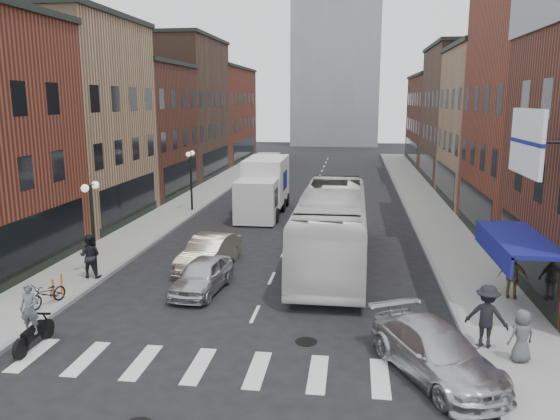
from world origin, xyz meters
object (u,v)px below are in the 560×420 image
object	(u,v)px
curb_car	(436,352)
ped_left_solo	(90,256)
motorcycle_rider	(31,319)
ped_right_a	(487,316)
sedan_left_far	(209,253)
bike_rack	(57,287)
billboard_sign	(529,144)
ped_right_b	(513,276)
streetlamp_near	(92,211)
sedan_left_near	(202,275)
parked_bicycle	(48,294)
transit_bus	(332,227)
streetlamp_far	(191,169)
ped_right_c	(522,336)
box_truck	(264,187)

from	to	relation	value
curb_car	ped_left_solo	world-z (taller)	ped_left_solo
motorcycle_rider	ped_right_a	distance (m)	13.70
sedan_left_far	bike_rack	bearing A→B (deg)	-126.68
billboard_sign	ped_right_b	distance (m)	5.96
billboard_sign	streetlamp_near	world-z (taller)	billboard_sign
billboard_sign	curb_car	world-z (taller)	billboard_sign
sedan_left_near	billboard_sign	bearing A→B (deg)	-6.76
billboard_sign	sedan_left_far	xyz separation A→B (m)	(-11.58, 5.50, -5.40)
billboard_sign	sedan_left_far	world-z (taller)	billboard_sign
billboard_sign	parked_bicycle	distance (m)	17.02
sedan_left_near	ped_left_solo	xyz separation A→B (m)	(-5.01, 0.69, 0.40)
curb_car	ped_left_solo	distance (m)	14.63
streetlamp_near	transit_bus	distance (m)	10.47
streetlamp_far	parked_bicycle	xyz separation A→B (m)	(-0.10, -17.54, -2.33)
streetlamp_near	ped_right_a	size ratio (longest dim) A/B	2.13
bike_rack	ped_right_c	distance (m)	16.06
billboard_sign	transit_bus	world-z (taller)	billboard_sign
streetlamp_near	ped_right_b	size ratio (longest dim) A/B	2.39
bike_rack	parked_bicycle	size ratio (longest dim) A/B	0.49
curb_car	ped_right_c	xyz separation A→B (m)	(2.47, 0.93, 0.22)
streetlamp_far	box_truck	world-z (taller)	streetlamp_far
streetlamp_near	streetlamp_far	world-z (taller)	same
box_truck	streetlamp_far	bearing A→B (deg)	-179.37
streetlamp_near	motorcycle_rider	world-z (taller)	streetlamp_near
sedan_left_near	curb_car	size ratio (longest dim) A/B	0.82
curb_car	parked_bicycle	size ratio (longest dim) A/B	2.94
streetlamp_near	bike_rack	world-z (taller)	streetlamp_near
ped_right_a	ped_right_b	bearing A→B (deg)	-93.14
transit_bus	motorcycle_rider	bearing A→B (deg)	-130.45
bike_rack	ped_right_c	size ratio (longest dim) A/B	0.52
sedan_left_near	ped_right_a	bearing A→B (deg)	-15.45
billboard_sign	ped_right_a	bearing A→B (deg)	-130.83
bike_rack	curb_car	world-z (taller)	curb_car
sedan_left_far	curb_car	world-z (taller)	sedan_left_far
motorcycle_rider	transit_bus	distance (m)	13.24
streetlamp_near	sedan_left_near	world-z (taller)	streetlamp_near
bike_rack	curb_car	xyz separation A→B (m)	(13.30, -3.97, 0.15)
sedan_left_far	billboard_sign	bearing A→B (deg)	-17.65
streetlamp_far	sedan_left_near	world-z (taller)	streetlamp_far
motorcycle_rider	parked_bicycle	bearing A→B (deg)	108.20
streetlamp_near	motorcycle_rider	size ratio (longest dim) A/B	1.96
streetlamp_far	transit_bus	distance (m)	14.48
streetlamp_far	parked_bicycle	world-z (taller)	streetlamp_far
sedan_left_near	ped_right_a	size ratio (longest dim) A/B	2.04
ped_right_b	ped_right_c	distance (m)	5.32
ped_right_a	parked_bicycle	bearing A→B (deg)	15.64
bike_rack	ped_right_b	bearing A→B (deg)	7.26
ped_right_b	ped_right_c	size ratio (longest dim) A/B	1.12
streetlamp_near	box_truck	xyz separation A→B (m)	(4.89, 14.12, -1.13)
box_truck	sedan_left_near	distance (m)	15.16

